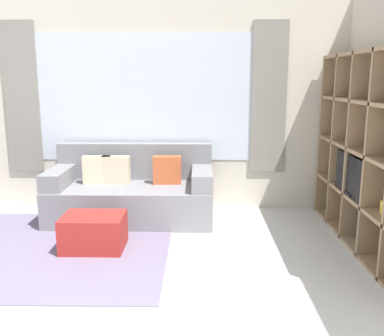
% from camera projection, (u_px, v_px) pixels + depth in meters
% --- Properties ---
extents(wall_back, '(6.31, 0.11, 2.70)m').
position_uv_depth(wall_back, '(145.00, 105.00, 5.50)').
color(wall_back, beige).
rests_on(wall_back, ground_plane).
extents(area_rug, '(2.54, 2.23, 0.01)m').
position_uv_depth(area_rug, '(44.00, 248.00, 4.33)').
color(area_rug, slate).
rests_on(area_rug, ground_plane).
extents(shelving_unit, '(0.35, 2.54, 1.96)m').
position_uv_depth(shelving_unit, '(375.00, 154.00, 4.18)').
color(shelving_unit, '#515660').
rests_on(shelving_unit, ground_plane).
extents(couch_main, '(1.95, 0.92, 0.89)m').
position_uv_depth(couch_main, '(132.00, 193.00, 5.23)').
color(couch_main, gray).
rests_on(couch_main, ground_plane).
extents(ottoman, '(0.61, 0.47, 0.36)m').
position_uv_depth(ottoman, '(94.00, 232.00, 4.29)').
color(ottoman, '#A82823').
rests_on(ottoman, ground_plane).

